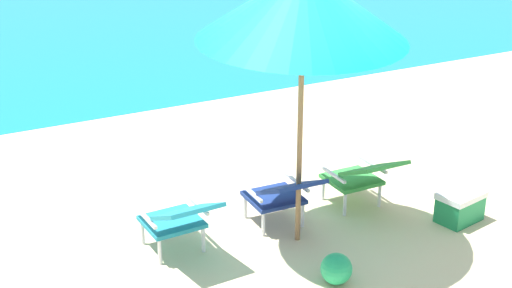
% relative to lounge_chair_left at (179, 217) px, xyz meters
% --- Properties ---
extents(ground_plane, '(40.00, 40.00, 0.00)m').
position_rel_lounge_chair_left_xyz_m(ground_plane, '(1.07, 4.08, -0.40)').
color(ground_plane, beige).
extents(ocean_band, '(40.00, 18.00, 0.01)m').
position_rel_lounge_chair_left_xyz_m(ocean_band, '(1.07, 13.08, -0.40)').
color(ocean_band, teal).
rests_on(ocean_band, ground_plane).
extents(lounge_chair_left, '(0.56, 0.89, 0.68)m').
position_rel_lounge_chair_left_xyz_m(lounge_chair_left, '(0.00, 0.00, 0.00)').
color(lounge_chair_left, teal).
rests_on(lounge_chair_left, ground_plane).
extents(lounge_chair_center, '(0.58, 0.90, 0.68)m').
position_rel_lounge_chair_left_xyz_m(lounge_chair_center, '(1.08, -0.01, 0.00)').
color(lounge_chair_center, navy).
rests_on(lounge_chair_center, ground_plane).
extents(lounge_chair_right, '(0.56, 0.88, 0.68)m').
position_rel_lounge_chair_left_xyz_m(lounge_chair_right, '(2.04, -0.02, 0.00)').
color(lounge_chair_right, '#338E3D').
rests_on(lounge_chair_right, ground_plane).
extents(beach_umbrella_center, '(2.31, 2.33, 2.66)m').
position_rel_lounge_chair_left_xyz_m(beach_umbrella_center, '(1.12, -0.25, 1.88)').
color(beach_umbrella_center, olive).
rests_on(beach_umbrella_center, ground_plane).
extents(beach_ball, '(0.28, 0.28, 0.28)m').
position_rel_lounge_chair_left_xyz_m(beach_ball, '(1.02, -1.06, -0.26)').
color(beach_ball, '#1E9E60').
rests_on(beach_ball, ground_plane).
extents(cooler_box, '(0.52, 0.40, 0.32)m').
position_rel_lounge_chair_left_xyz_m(cooler_box, '(2.78, -0.71, -0.24)').
color(cooler_box, '#1E844C').
rests_on(cooler_box, ground_plane).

